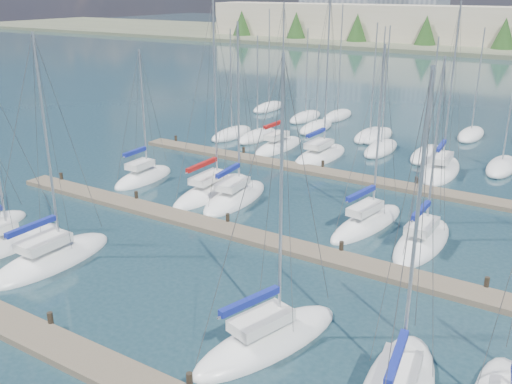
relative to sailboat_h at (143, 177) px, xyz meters
The scene contains 16 objects.
ground 41.85m from the sailboat_h, 68.82° to the left, with size 400.00×400.00×0.00m, color #243E48.
dock_near 24.25m from the sailboat_h, 51.43° to the right, with size 44.00×1.93×1.10m.
dock_mid 15.91m from the sailboat_h, 18.16° to the right, with size 44.00×1.93×1.10m.
dock_far 17.62m from the sailboat_h, 30.87° to the left, with size 44.00×1.93×1.10m.
sailboat_h is the anchor object (origin of this frame).
sailboat_p 24.62m from the sailboat_h, 37.01° to the left, with size 3.63×8.75×14.36m.
sailboat_c 14.71m from the sailboat_h, 67.51° to the right, with size 3.02×7.95×13.27m.
sailboat_j 8.84m from the sailboat_h, ahead, with size 3.49×8.06×13.23m.
sailboat_o 16.19m from the sailboat_h, 55.14° to the left, with size 3.11×8.18×15.13m.
sailboat_n 14.60m from the sailboat_h, 72.08° to the left, with size 2.46×7.83×14.11m.
sailboat_k 18.79m from the sailboat_h, ahead, with size 3.35×8.16×12.22m.
sailboat_d 24.33m from the sailboat_h, 34.57° to the right, with size 4.68×8.36×13.13m.
sailboat_l 22.64m from the sailboat_h, ahead, with size 2.52×7.70×11.83m.
sailboat_i 6.54m from the sailboat_h, ahead, with size 2.70×8.99×14.52m.
distant_boats 25.21m from the sailboat_h, 64.69° to the left, with size 36.93×20.75×13.30m.
shoreline 129.01m from the sailboat_h, 89.19° to the left, with size 400.00×60.00×38.00m.
Camera 1 is at (15.74, -10.95, 14.70)m, focal length 40.00 mm.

